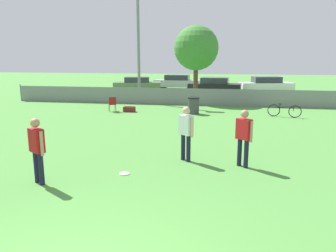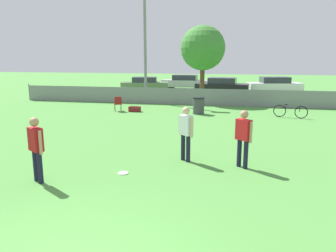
% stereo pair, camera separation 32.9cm
% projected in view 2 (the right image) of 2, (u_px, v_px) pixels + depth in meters
% --- Properties ---
extents(fence_backline, '(25.57, 0.07, 1.21)m').
position_uv_depth(fence_backline, '(201.00, 97.00, 21.62)').
color(fence_backline, gray).
rests_on(fence_backline, ground_plane).
extents(light_pole, '(0.90, 0.36, 8.12)m').
position_uv_depth(light_pole, '(145.00, 32.00, 22.44)').
color(light_pole, gray).
rests_on(light_pole, ground_plane).
extents(tree_near_pole, '(3.09, 3.09, 5.30)m').
position_uv_depth(tree_near_pole, '(203.00, 48.00, 22.67)').
color(tree_near_pole, brown).
rests_on(tree_near_pole, ground_plane).
extents(player_defender_red, '(0.52, 0.42, 1.67)m').
position_uv_depth(player_defender_red, '(36.00, 145.00, 8.14)').
color(player_defender_red, '#191933').
rests_on(player_defender_red, ground_plane).
extents(player_thrower_red, '(0.47, 0.45, 1.67)m').
position_uv_depth(player_thrower_red, '(243.00, 134.00, 9.23)').
color(player_thrower_red, '#191933').
rests_on(player_thrower_red, ground_plane).
extents(player_receiver_white, '(0.47, 0.45, 1.67)m').
position_uv_depth(player_receiver_white, '(186.00, 130.00, 9.84)').
color(player_receiver_white, '#191933').
rests_on(player_receiver_white, ground_plane).
extents(frisbee_disc, '(0.28, 0.28, 0.03)m').
position_uv_depth(frisbee_disc, '(123.00, 173.00, 8.93)').
color(frisbee_disc, white).
rests_on(frisbee_disc, ground_plane).
extents(folding_chair_sideline, '(0.55, 0.55, 0.87)m').
position_uv_depth(folding_chair_sideline, '(118.00, 103.00, 19.20)').
color(folding_chair_sideline, '#333338').
rests_on(folding_chair_sideline, ground_plane).
extents(bicycle_sideline, '(1.69, 0.56, 0.70)m').
position_uv_depth(bicycle_sideline, '(290.00, 111.00, 17.17)').
color(bicycle_sideline, black).
rests_on(bicycle_sideline, ground_plane).
extents(trash_bin, '(0.66, 0.66, 0.94)m').
position_uv_depth(trash_bin, '(199.00, 106.00, 18.29)').
color(trash_bin, '#3F3F44').
rests_on(trash_bin, ground_plane).
extents(gear_bag_sideline, '(0.66, 0.36, 0.32)m').
position_uv_depth(gear_bag_sideline, '(135.00, 109.00, 19.14)').
color(gear_bag_sideline, maroon).
rests_on(gear_bag_sideline, ground_plane).
extents(parked_car_olive, '(4.56, 2.45, 1.33)m').
position_uv_depth(parked_car_olive, '(145.00, 84.00, 30.69)').
color(parked_car_olive, black).
rests_on(parked_car_olive, ground_plane).
extents(parked_car_silver, '(4.61, 1.89, 1.40)m').
position_uv_depth(parked_car_silver, '(185.00, 82.00, 33.07)').
color(parked_car_silver, black).
rests_on(parked_car_silver, ground_plane).
extents(parked_car_dark, '(4.59, 2.17, 1.42)m').
position_uv_depth(parked_car_dark, '(222.00, 86.00, 28.17)').
color(parked_car_dark, black).
rests_on(parked_car_dark, ground_plane).
extents(parked_car_white, '(4.85, 2.66, 1.43)m').
position_uv_depth(parked_car_white, '(274.00, 85.00, 29.03)').
color(parked_car_white, black).
rests_on(parked_car_white, ground_plane).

